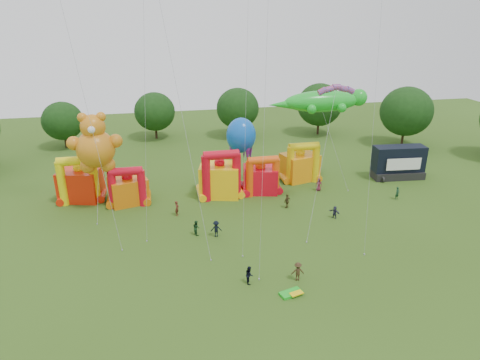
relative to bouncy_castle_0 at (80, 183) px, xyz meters
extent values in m
plane|color=#304E16|center=(18.45, -28.46, -2.44)|extent=(160.00, 160.00, 0.00)
cylinder|color=#352314|center=(54.92, 13.63, -0.58)|extent=(0.44, 0.44, 3.72)
ellipsoid|color=#143410|center=(54.92, 13.63, 3.97)|extent=(9.30, 9.30, 8.89)
cylinder|color=#352314|center=(42.41, 24.02, -0.68)|extent=(0.44, 0.44, 3.51)
ellipsoid|color=#143410|center=(42.41, 24.02, 3.61)|extent=(8.77, 8.78, 8.39)
cylinder|color=#352314|center=(26.23, 25.68, -0.79)|extent=(0.44, 0.44, 3.30)
ellipsoid|color=#143410|center=(26.23, 25.68, 3.25)|extent=(8.25, 8.25, 7.88)
cylinder|color=#352314|center=(10.38, 27.66, -0.89)|extent=(0.44, 0.44, 3.09)
ellipsoid|color=#143410|center=(10.38, 27.66, 2.89)|extent=(7.73, 7.72, 7.38)
cylinder|color=#352314|center=(-5.94, 24.93, -1.00)|extent=(0.44, 0.44, 2.88)
ellipsoid|color=#143410|center=(-5.94, 24.93, 2.52)|extent=(7.20, 7.20, 6.88)
cube|color=red|center=(0.00, 0.28, -0.40)|extent=(5.89, 5.18, 4.08)
cylinder|color=yellow|center=(-1.96, -1.18, 0.48)|extent=(1.11, 1.11, 5.83)
cylinder|color=yellow|center=(1.96, -1.18, 0.48)|extent=(1.11, 1.11, 5.83)
cylinder|color=yellow|center=(0.00, -1.18, 3.39)|extent=(4.47, 1.16, 1.16)
sphere|color=yellow|center=(0.00, 0.28, 1.94)|extent=(1.40, 1.40, 1.40)
cube|color=#D2660B|center=(6.14, -2.08, -0.76)|extent=(5.39, 4.74, 3.35)
cylinder|color=red|center=(4.34, -3.42, -0.04)|extent=(1.01, 1.01, 4.78)
cylinder|color=red|center=(7.93, -3.42, -0.04)|extent=(1.01, 1.01, 4.78)
cylinder|color=red|center=(6.14, -3.42, 2.35)|extent=(4.09, 1.06, 1.06)
sphere|color=red|center=(6.14, -2.08, 1.21)|extent=(1.40, 1.40, 1.40)
cube|color=yellow|center=(18.13, -2.12, -0.27)|extent=(6.00, 5.25, 4.33)
cylinder|color=red|center=(16.12, -3.61, 0.66)|extent=(1.13, 1.13, 6.18)
cylinder|color=red|center=(20.14, -3.61, 0.66)|extent=(1.13, 1.13, 6.18)
cylinder|color=red|center=(18.13, -3.61, 3.75)|extent=(4.59, 1.19, 1.19)
sphere|color=red|center=(18.13, -2.12, 2.19)|extent=(1.40, 1.40, 1.40)
cube|color=red|center=(23.77, -2.02, -0.69)|extent=(5.30, 4.59, 3.49)
cylinder|color=#EB4C0C|center=(21.97, -3.36, 0.06)|extent=(1.02, 1.02, 4.99)
cylinder|color=#EB4C0C|center=(25.57, -3.36, 0.06)|extent=(1.02, 1.02, 4.99)
cylinder|color=#EB4C0C|center=(23.77, -3.36, 2.55)|extent=(4.11, 1.07, 1.07)
sphere|color=#EB4C0C|center=(23.77, -2.02, 1.36)|extent=(1.40, 1.40, 1.40)
cube|color=orange|center=(30.61, 1.35, -0.52)|extent=(5.71, 5.01, 3.83)
cylinder|color=yellow|center=(28.70, -0.06, 0.30)|extent=(1.07, 1.07, 5.47)
cylinder|color=yellow|center=(32.51, -0.06, 0.30)|extent=(1.07, 1.07, 5.47)
cylinder|color=yellow|center=(30.61, -0.06, 3.03)|extent=(4.34, 1.13, 1.13)
sphere|color=yellow|center=(30.61, 1.35, 1.69)|extent=(1.40, 1.40, 1.40)
cube|color=black|center=(45.15, -1.27, -1.89)|extent=(7.74, 3.45, 1.10)
cube|color=black|center=(45.15, -1.07, 0.55)|extent=(7.71, 3.09, 3.76)
cube|color=white|center=(45.15, -2.54, 0.17)|extent=(5.18, 0.52, 1.77)
cylinder|color=black|center=(42.14, -2.40, -2.04)|extent=(0.30, 0.90, 0.90)
cylinder|color=black|center=(48.16, -2.40, -2.04)|extent=(0.30, 0.90, 0.90)
sphere|color=orange|center=(2.89, -3.10, 5.40)|extent=(4.62, 4.62, 4.62)
sphere|color=orange|center=(2.89, -3.10, 8.13)|extent=(2.94, 2.94, 2.94)
sphere|color=orange|center=(1.84, -3.10, 9.29)|extent=(1.16, 1.16, 1.16)
sphere|color=orange|center=(3.94, -3.10, 9.29)|extent=(1.16, 1.16, 1.16)
sphere|color=orange|center=(0.48, -3.10, 6.24)|extent=(1.68, 1.68, 1.68)
sphere|color=orange|center=(5.31, -3.10, 6.24)|extent=(1.68, 1.68, 1.68)
sphere|color=orange|center=(1.74, -3.10, 3.30)|extent=(1.89, 1.89, 1.89)
sphere|color=orange|center=(4.05, -3.10, 3.30)|extent=(1.89, 1.89, 1.89)
sphere|color=white|center=(2.89, -4.52, 8.13)|extent=(0.84, 0.84, 0.84)
ellipsoid|color=green|center=(32.59, -0.75, 9.51)|extent=(10.81, 3.38, 2.87)
sphere|color=green|center=(37.87, -0.75, 9.82)|extent=(2.32, 2.32, 2.32)
cone|color=green|center=(27.10, -0.75, 9.30)|extent=(4.22, 1.69, 1.69)
sphere|color=green|center=(34.70, 0.93, 8.87)|extent=(1.27, 1.27, 1.27)
sphere|color=green|center=(34.70, -2.44, 8.87)|extent=(1.27, 1.27, 1.27)
sphere|color=green|center=(30.48, 0.93, 8.87)|extent=(1.27, 1.27, 1.27)
sphere|color=green|center=(30.48, -2.44, 8.87)|extent=(1.27, 1.27, 1.27)
ellipsoid|color=blue|center=(22.08, 2.70, 4.37)|extent=(4.23, 4.23, 5.08)
cone|color=#591E8C|center=(23.45, 2.70, 2.04)|extent=(0.95, 0.95, 3.38)
cone|color=#591E8C|center=(22.77, 3.89, 2.04)|extent=(0.95, 0.95, 3.38)
cone|color=#591E8C|center=(21.39, 3.89, 2.04)|extent=(0.95, 0.95, 3.38)
cone|color=#591E8C|center=(20.70, 2.70, 2.04)|extent=(0.95, 0.95, 3.38)
cone|color=#591E8C|center=(21.39, 1.51, 2.04)|extent=(0.95, 0.95, 3.38)
cone|color=#591E8C|center=(22.77, 1.51, 2.04)|extent=(0.95, 0.95, 3.38)
cube|color=green|center=(20.74, -25.12, -2.32)|extent=(2.19, 1.50, 0.24)
cube|color=yellow|center=(21.14, -25.42, -2.18)|extent=(1.32, 0.90, 0.10)
imported|color=#2D2B48|center=(6.21, -3.62, -1.45)|extent=(1.11, 0.91, 1.96)
imported|color=#532217|center=(12.00, -7.27, -1.49)|extent=(0.64, 0.80, 1.90)
imported|color=#173A1B|center=(13.77, -12.58, -1.57)|extent=(0.89, 1.01, 1.72)
imported|color=black|center=(15.87, -13.47, -1.48)|extent=(1.31, 0.86, 1.90)
imported|color=#463C1C|center=(25.82, -7.93, -1.51)|extent=(1.17, 0.95, 1.86)
imported|color=#282741|center=(30.55, -11.86, -1.67)|extent=(1.20, 1.42, 1.53)
imported|color=maroon|center=(31.80, -3.49, -1.52)|extent=(1.01, 0.78, 1.83)
imported|color=#163721|center=(40.89, -8.41, -1.56)|extent=(0.75, 0.64, 1.75)
imported|color=black|center=(17.51, -22.66, -1.57)|extent=(0.70, 0.87, 1.74)
imported|color=#3A2817|center=(22.00, -23.17, -1.50)|extent=(1.27, 0.80, 1.87)
camera|label=1|loc=(9.94, -54.94, 20.95)|focal=32.00mm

